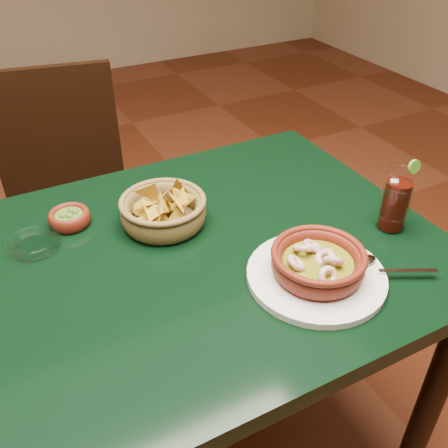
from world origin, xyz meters
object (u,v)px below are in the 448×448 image
shrimp_plate (318,266)px  cola_drink (396,201)px  chip_basket (163,210)px  dining_table (162,297)px  dining_chair (69,202)px

shrimp_plate → cola_drink: 0.26m
chip_basket → cola_drink: size_ratio=1.40×
dining_table → cola_drink: size_ratio=7.45×
dining_chair → cola_drink: bearing=-56.1°
dining_table → dining_chair: 0.73m
dining_table → chip_basket: 0.19m
dining_table → shrimp_plate: (0.25, -0.19, 0.13)m
chip_basket → cola_drink: 0.51m
dining_chair → shrimp_plate: bearing=-70.9°
dining_chair → chip_basket: dining_chair is taller
shrimp_plate → chip_basket: bearing=121.5°
chip_basket → cola_drink: (0.44, -0.25, 0.03)m
chip_basket → cola_drink: bearing=-29.3°
dining_table → shrimp_plate: 0.34m
cola_drink → shrimp_plate: bearing=-165.6°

